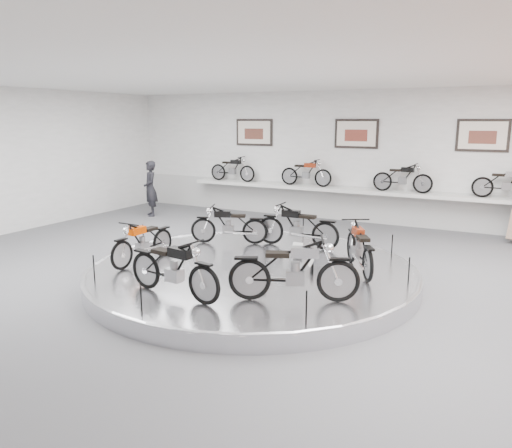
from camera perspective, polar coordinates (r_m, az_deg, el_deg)
The scene contains 21 objects.
floor at distance 9.66m, azimuth -1.28°, elevation -6.99°, with size 16.00×16.00×0.00m, color #505053.
ceiling at distance 9.19m, azimuth -1.40°, elevation 17.34°, with size 16.00×16.00×0.00m, color white.
wall_back at distance 15.67m, azimuth 11.32°, elevation 7.53°, with size 16.00×16.00×0.00m, color white.
dado_band at distance 15.83m, azimuth 11.09°, elevation 2.28°, with size 15.68×0.04×1.10m, color #BCBCBA.
display_platform at distance 9.87m, azimuth -0.44°, elevation -5.67°, with size 6.40×6.40×0.30m, color silver.
platform_rim at distance 9.83m, azimuth -0.44°, elevation -5.01°, with size 6.40×6.40×0.10m, color #B2B2BA.
shelf at distance 15.49m, azimuth 10.86°, elevation 3.78°, with size 11.00×0.55×0.10m, color silver.
poster_left at distance 16.94m, azimuth -0.22°, elevation 10.43°, with size 1.35×0.06×0.88m, color #F1E3D0.
poster_center at distance 15.60m, azimuth 11.39°, elevation 10.08°, with size 1.35×0.06×0.88m, color #F1E3D0.
poster_right at distance 14.98m, azimuth 24.48°, elevation 9.20°, with size 1.35×0.06×0.88m, color #F1E3D0.
shelf_bike_a at distance 17.13m, azimuth -2.70°, elevation 6.13°, with size 1.22×0.42×0.73m, color black, non-canonical shape.
shelf_bike_b at distance 15.94m, azimuth 5.73°, elevation 5.66°, with size 1.22×0.42×0.73m, color maroon, non-canonical shape.
shelf_bike_c at distance 15.08m, azimuth 16.39°, elevation 4.88°, with size 1.22×0.42×0.73m, color black, non-canonical shape.
shelf_bike_d at distance 14.79m, azimuth 26.69°, elevation 3.97°, with size 1.22×0.42×0.73m, color #BABAC0, non-canonical shape.
bike_a at distance 9.59m, azimuth 11.74°, elevation -2.60°, with size 1.60×0.56×0.94m, color maroon, non-canonical shape.
bike_b at distance 11.19m, azimuth 4.75°, elevation -0.23°, with size 1.65×0.58×0.97m, color black, non-canonical shape.
bike_c at distance 11.51m, azimuth -3.12°, elevation -0.08°, with size 1.51×0.53×0.89m, color black, non-canonical shape.
bike_d at distance 10.22m, azimuth -12.81°, elevation -1.94°, with size 1.49×0.52×0.87m, color #D44000, non-canonical shape.
bike_e at distance 8.17m, azimuth -9.42°, elevation -4.95°, with size 1.64×0.58×0.97m, color black, non-canonical shape.
bike_f at distance 7.86m, azimuth 4.35°, elevation -5.24°, with size 1.75×0.62×1.03m, color #BABAC0, non-canonical shape.
visitor at distance 16.72m, azimuth -11.97°, elevation 3.98°, with size 0.66×0.43×1.81m, color black.
Camera 1 is at (4.46, -7.99, 3.12)m, focal length 35.00 mm.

